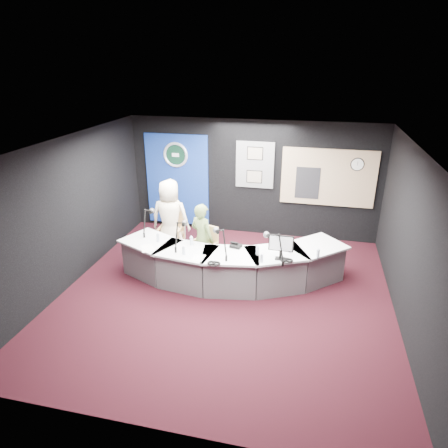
% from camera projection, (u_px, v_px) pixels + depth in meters
% --- Properties ---
extents(ground, '(6.00, 6.00, 0.00)m').
position_uv_depth(ground, '(225.00, 296.00, 7.42)').
color(ground, black).
rests_on(ground, ground).
extents(ceiling, '(6.00, 6.00, 0.02)m').
position_uv_depth(ceiling, '(225.00, 145.00, 6.34)').
color(ceiling, silver).
rests_on(ceiling, ground).
extents(wall_back, '(6.00, 0.02, 2.80)m').
position_uv_depth(wall_back, '(253.00, 179.00, 9.58)').
color(wall_back, black).
rests_on(wall_back, ground).
extents(wall_front, '(6.00, 0.02, 2.80)m').
position_uv_depth(wall_front, '(162.00, 335.00, 4.18)').
color(wall_front, black).
rests_on(wall_front, ground).
extents(wall_left, '(0.02, 6.00, 2.80)m').
position_uv_depth(wall_left, '(70.00, 212.00, 7.50)').
color(wall_left, black).
rests_on(wall_left, ground).
extents(wall_right, '(0.02, 6.00, 2.80)m').
position_uv_depth(wall_right, '(411.00, 243.00, 6.26)').
color(wall_right, black).
rests_on(wall_right, ground).
extents(broadcast_desk, '(4.50, 1.90, 0.75)m').
position_uv_depth(broadcast_desk, '(229.00, 264.00, 7.78)').
color(broadcast_desk, silver).
rests_on(broadcast_desk, ground).
extents(backdrop_panel, '(1.60, 0.05, 2.30)m').
position_uv_depth(backdrop_panel, '(177.00, 180.00, 10.00)').
color(backdrop_panel, navy).
rests_on(backdrop_panel, wall_back).
extents(agency_seal, '(0.63, 0.07, 0.63)m').
position_uv_depth(agency_seal, '(176.00, 155.00, 9.71)').
color(agency_seal, silver).
rests_on(agency_seal, backdrop_panel).
extents(seal_center, '(0.48, 0.01, 0.48)m').
position_uv_depth(seal_center, '(176.00, 155.00, 9.72)').
color(seal_center, black).
rests_on(seal_center, backdrop_panel).
extents(pinboard, '(0.90, 0.04, 1.10)m').
position_uv_depth(pinboard, '(255.00, 165.00, 9.40)').
color(pinboard, slate).
rests_on(pinboard, wall_back).
extents(framed_photo_upper, '(0.34, 0.02, 0.27)m').
position_uv_depth(framed_photo_upper, '(255.00, 153.00, 9.27)').
color(framed_photo_upper, gray).
rests_on(framed_photo_upper, pinboard).
extents(framed_photo_lower, '(0.34, 0.02, 0.27)m').
position_uv_depth(framed_photo_lower, '(254.00, 177.00, 9.48)').
color(framed_photo_lower, gray).
rests_on(framed_photo_lower, pinboard).
extents(booth_window_frame, '(2.12, 0.06, 1.32)m').
position_uv_depth(booth_window_frame, '(328.00, 178.00, 9.13)').
color(booth_window_frame, tan).
rests_on(booth_window_frame, wall_back).
extents(booth_glow, '(2.00, 0.02, 1.20)m').
position_uv_depth(booth_glow, '(328.00, 178.00, 9.12)').
color(booth_glow, '#DFBB8D').
rests_on(booth_glow, booth_window_frame).
extents(equipment_rack, '(0.55, 0.02, 0.75)m').
position_uv_depth(equipment_rack, '(307.00, 183.00, 9.25)').
color(equipment_rack, black).
rests_on(equipment_rack, booth_window_frame).
extents(wall_clock, '(0.28, 0.01, 0.28)m').
position_uv_depth(wall_clock, '(357.00, 164.00, 8.85)').
color(wall_clock, white).
rests_on(wall_clock, booth_window_frame).
extents(armchair_left, '(0.53, 0.53, 0.92)m').
position_uv_depth(armchair_left, '(171.00, 235.00, 8.85)').
color(armchair_left, tan).
rests_on(armchair_left, ground).
extents(armchair_right, '(0.75, 0.75, 1.07)m').
position_uv_depth(armchair_right, '(202.00, 248.00, 8.06)').
color(armchair_right, tan).
rests_on(armchair_right, ground).
extents(draped_jacket, '(0.50, 0.12, 0.70)m').
position_uv_depth(draped_jacket, '(174.00, 224.00, 9.01)').
color(draped_jacket, gray).
rests_on(draped_jacket, armchair_left).
extents(person_man, '(0.87, 0.59, 1.72)m').
position_uv_depth(person_man, '(170.00, 218.00, 8.69)').
color(person_man, beige).
rests_on(person_man, ground).
extents(person_woman, '(0.64, 0.55, 1.48)m').
position_uv_depth(person_woman, '(202.00, 239.00, 7.98)').
color(person_woman, '#5C723B').
rests_on(person_woman, ground).
extents(computer_monitor, '(0.39, 0.03, 0.27)m').
position_uv_depth(computer_monitor, '(281.00, 243.00, 7.03)').
color(computer_monitor, black).
rests_on(computer_monitor, broadcast_desk).
extents(desk_phone, '(0.24, 0.21, 0.05)m').
position_uv_depth(desk_phone, '(236.00, 246.00, 7.60)').
color(desk_phone, black).
rests_on(desk_phone, broadcast_desk).
extents(headphones_near, '(0.24, 0.24, 0.04)m').
position_uv_depth(headphones_near, '(287.00, 260.00, 7.08)').
color(headphones_near, black).
rests_on(headphones_near, broadcast_desk).
extents(headphones_far, '(0.22, 0.22, 0.04)m').
position_uv_depth(headphones_far, '(214.00, 263.00, 6.97)').
color(headphones_far, black).
rests_on(headphones_far, broadcast_desk).
extents(paper_stack, '(0.37, 0.40, 0.00)m').
position_uv_depth(paper_stack, '(147.00, 248.00, 7.56)').
color(paper_stack, white).
rests_on(paper_stack, broadcast_desk).
extents(notepad, '(0.21, 0.29, 0.00)m').
position_uv_depth(notepad, '(198.00, 258.00, 7.20)').
color(notepad, white).
rests_on(notepad, broadcast_desk).
extents(boom_mic_a, '(0.18, 0.74, 0.60)m').
position_uv_depth(boom_mic_a, '(148.00, 218.00, 8.18)').
color(boom_mic_a, black).
rests_on(boom_mic_a, broadcast_desk).
extents(boom_mic_b, '(0.16, 0.74, 0.60)m').
position_uv_depth(boom_mic_b, '(180.00, 231.00, 7.57)').
color(boom_mic_b, black).
rests_on(boom_mic_b, broadcast_desk).
extents(boom_mic_c, '(0.44, 0.65, 0.60)m').
position_uv_depth(boom_mic_c, '(221.00, 239.00, 7.25)').
color(boom_mic_c, black).
rests_on(boom_mic_c, broadcast_desk).
extents(boom_mic_d, '(0.48, 0.62, 0.60)m').
position_uv_depth(boom_mic_d, '(275.00, 243.00, 7.07)').
color(boom_mic_d, black).
rests_on(boom_mic_d, broadcast_desk).
extents(water_bottles, '(3.13, 0.57, 0.18)m').
position_uv_depth(water_bottles, '(233.00, 248.00, 7.35)').
color(water_bottles, silver).
rests_on(water_bottles, broadcast_desk).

